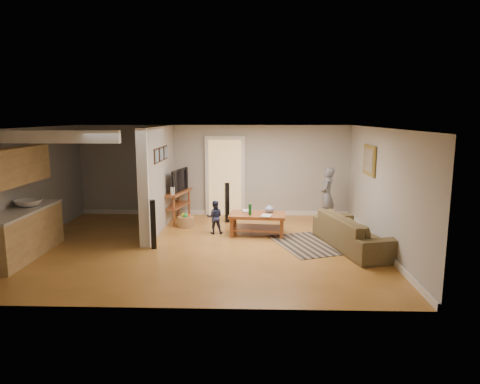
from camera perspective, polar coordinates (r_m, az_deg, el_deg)
name	(u,v)px	position (r m, az deg, el deg)	size (l,w,h in m)	color
ground	(202,246)	(9.24, -5.02, -7.19)	(7.50, 7.50, 0.00)	olive
room_shell	(155,176)	(9.52, -11.24, 2.16)	(7.54, 6.02, 2.52)	#A3A29C
area_rug	(333,242)	(9.71, 12.27, -6.49)	(2.44, 1.78, 0.01)	black
sofa	(354,248)	(9.39, 14.94, -7.23)	(2.34, 0.92, 0.68)	#443722
coffee_table	(258,218)	(9.98, 2.45, -3.51)	(1.34, 0.86, 0.76)	maroon
tv_console	(176,194)	(11.31, -8.50, -0.26)	(0.72, 1.34, 1.10)	maroon
speaker_left	(153,224)	(9.08, -11.52, -4.26)	(0.10, 0.10, 1.04)	black
speaker_right	(227,203)	(11.12, -1.74, -1.42)	(0.10, 0.10, 1.05)	black
toy_basket	(186,221)	(10.80, -7.21, -3.85)	(0.41, 0.41, 0.37)	olive
child	(326,222)	(11.47, 11.42, -3.94)	(0.52, 0.34, 1.44)	gray
toddler	(215,233)	(10.19, -3.37, -5.52)	(0.38, 0.30, 0.79)	#212846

